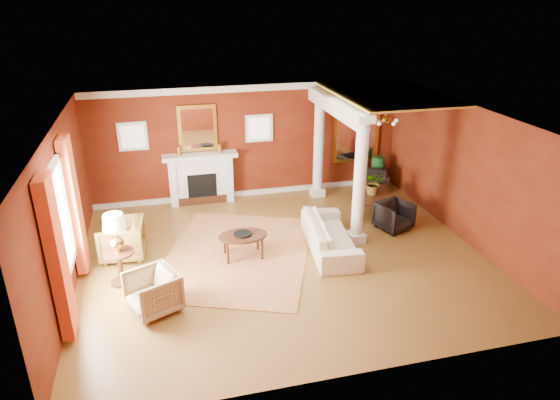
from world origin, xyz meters
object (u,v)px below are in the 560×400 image
object	(u,v)px
side_table	(116,238)
dining_table	(373,198)
sofa	(331,230)
armchair_leopard	(122,238)
armchair_stripe	(153,290)
coffee_table	(243,237)

from	to	relation	value
side_table	dining_table	xyz separation A→B (m)	(5.83, 1.81, -0.55)
sofa	armchair_leopard	xyz separation A→B (m)	(-4.20, 0.71, 0.01)
armchair_leopard	dining_table	world-z (taller)	armchair_leopard
armchair_stripe	dining_table	xyz separation A→B (m)	(5.26, 2.84, -0.02)
sofa	armchair_leopard	distance (m)	4.27
coffee_table	armchair_leopard	bearing A→B (deg)	165.93
dining_table	side_table	bearing A→B (deg)	130.12
armchair_leopard	side_table	size ratio (longest dim) A/B	0.62
coffee_table	side_table	world-z (taller)	side_table
armchair_stripe	side_table	distance (m)	1.30
side_table	armchair_stripe	bearing A→B (deg)	-61.01
sofa	side_table	size ratio (longest dim) A/B	1.57
armchair_stripe	coffee_table	bearing A→B (deg)	104.92
sofa	coffee_table	distance (m)	1.83
sofa	armchair_stripe	distance (m)	3.86
sofa	armchair_leopard	bearing A→B (deg)	86.90
armchair_leopard	coffee_table	bearing A→B (deg)	80.78
sofa	dining_table	xyz separation A→B (m)	(1.63, 1.52, -0.05)
armchair_stripe	coffee_table	xyz separation A→B (m)	(1.80, 1.45, 0.06)
armchair_leopard	armchair_stripe	size ratio (longest dim) A/B	1.11
sofa	armchair_stripe	xyz separation A→B (m)	(-3.63, -1.33, -0.03)
armchair_leopard	sofa	bearing A→B (deg)	85.21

